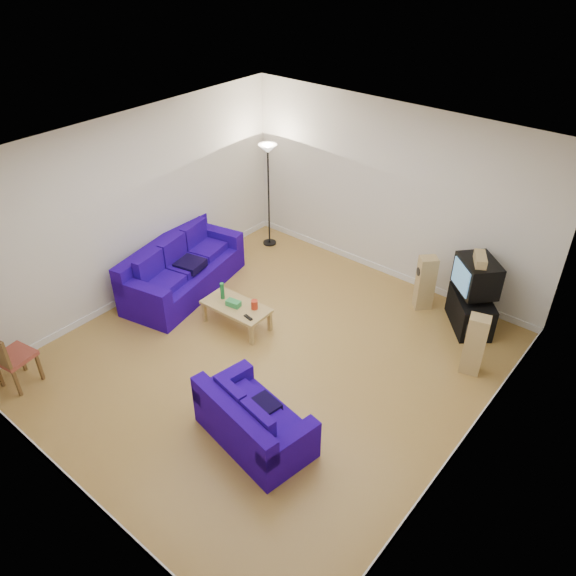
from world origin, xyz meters
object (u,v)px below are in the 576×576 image
Objects in this scene: coffee_table at (236,308)px; television at (477,276)px; sofa_three_seat at (181,272)px; tv_stand at (470,311)px; sofa_loveseat at (252,424)px.

television is (2.91, 2.45, 0.60)m from coffee_table.
sofa_three_seat is 2.25× the size of coffee_table.
coffee_table is (1.53, -0.16, 0.01)m from sofa_three_seat.
sofa_three_seat reaches higher than tv_stand.
sofa_three_seat is 1.54m from coffee_table.
tv_stand is 0.67m from television.
sofa_three_seat is 1.55× the size of sofa_loveseat.
coffee_table is at bearing 71.89° from sofa_three_seat.
sofa_loveseat is at bearing -41.53° from coffee_table.
coffee_table is 3.86m from television.
sofa_loveseat is (3.37, -1.79, -0.05)m from sofa_three_seat.
sofa_loveseat is 2.46m from coffee_table.
sofa_three_seat reaches higher than coffee_table.
sofa_three_seat is 5.04m from television.
coffee_table is at bearing -91.01° from tv_stand.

